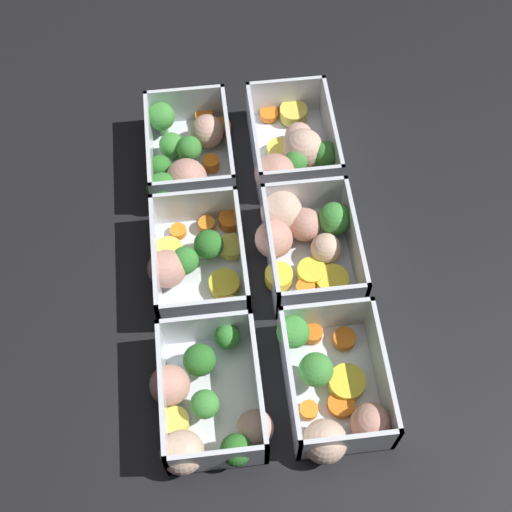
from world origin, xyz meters
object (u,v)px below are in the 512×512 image
container_near_left (186,154)px  container_near_center (196,261)px  container_far_left (293,151)px  container_far_center (303,238)px  container_far_right (332,390)px  container_near_right (206,404)px

container_near_left → container_near_center: bearing=0.3°
container_near_left → container_far_left: same height
container_far_center → container_far_right: size_ratio=0.91×
container_near_center → container_far_center: 0.13m
container_near_center → container_near_right: same height
container_near_left → container_far_right: bearing=22.1°
container_near_center → container_far_right: (0.17, 0.13, 0.00)m
container_near_center → container_far_center: size_ratio=1.03×
container_near_center → container_far_center: same height
container_near_right → container_far_right: size_ratio=0.96×
container_far_center → container_near_right: bearing=-34.8°
container_far_left → container_far_right: same height
container_near_left → container_near_right: same height
container_far_left → container_near_center: bearing=-43.2°
container_near_center → container_near_right: (0.17, -0.00, 0.00)m
container_far_right → container_near_center: bearing=-142.8°
container_far_left → container_near_left: bearing=-93.7°
container_near_center → container_near_left: bearing=-179.7°
container_near_left → container_near_center: size_ratio=1.03×
container_far_center → container_far_left: bearing=176.8°
container_near_right → container_far_right: same height
container_far_left → container_near_right: bearing=-23.5°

